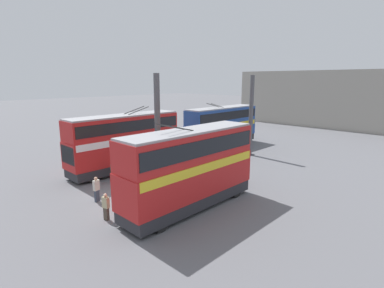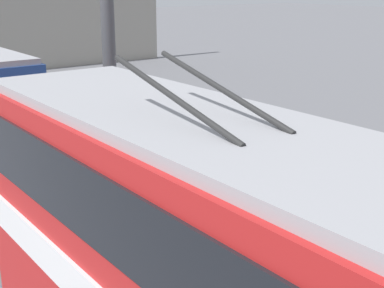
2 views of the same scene
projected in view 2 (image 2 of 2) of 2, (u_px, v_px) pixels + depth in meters
support_column_far at (109, 55)px, 18.03m from camera, size 0.83×0.83×8.73m
person_aisle_midway at (281, 211)px, 13.83m from camera, size 0.47×0.46×1.79m
oil_drum at (54, 178)px, 17.48m from camera, size 0.66×0.66×0.91m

